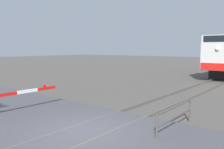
{
  "coord_description": "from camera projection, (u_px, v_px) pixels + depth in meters",
  "views": [
    {
      "loc": [
        5.66,
        -5.58,
        2.97
      ],
      "look_at": [
        -1.0,
        2.72,
        1.81
      ],
      "focal_mm": 37.85,
      "sensor_mm": 36.0,
      "label": 1
    }
  ],
  "objects": [
    {
      "name": "rail_track_right",
      "position": [
        101.0,
        138.0,
        7.72
      ],
      "size": [
        0.08,
        80.0,
        0.15
      ],
      "primitive_type": "cube",
      "color": "#59544C",
      "rests_on": "ground_plane"
    },
    {
      "name": "guard_railing",
      "position": [
        176.0,
        114.0,
        8.48
      ],
      "size": [
        0.08,
        2.9,
        0.95
      ],
      "color": "#4C4742",
      "rests_on": "ground_plane"
    },
    {
      "name": "ground_plane",
      "position": [
        85.0,
        135.0,
        8.17
      ],
      "size": [
        160.0,
        160.0,
        0.0
      ],
      "primitive_type": "plane",
      "color": "#514C47"
    },
    {
      "name": "road_surface",
      "position": [
        85.0,
        133.0,
        8.16
      ],
      "size": [
        36.0,
        5.74,
        0.15
      ],
      "primitive_type": "cube",
      "color": "#47474C",
      "rests_on": "ground_plane"
    },
    {
      "name": "rail_track_left",
      "position": [
        71.0,
        128.0,
        8.61
      ],
      "size": [
        0.08,
        80.0,
        0.15
      ],
      "primitive_type": "cube",
      "color": "#59544C",
      "rests_on": "ground_plane"
    }
  ]
}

